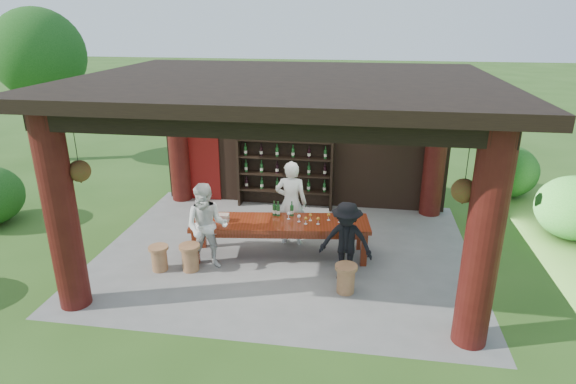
# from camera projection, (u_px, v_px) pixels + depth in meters

# --- Properties ---
(ground) EXTENTS (90.00, 90.00, 0.00)m
(ground) POSITION_uv_depth(u_px,v_px,m) (285.00, 251.00, 9.83)
(ground) COLOR #2D5119
(ground) RESTS_ON ground
(pavilion) EXTENTS (7.50, 6.00, 3.60)m
(pavilion) POSITION_uv_depth(u_px,v_px,m) (288.00, 145.00, 9.49)
(pavilion) COLOR slate
(pavilion) RESTS_ON ground
(wine_shelf) EXTENTS (2.37, 0.36, 2.08)m
(wine_shelf) POSITION_uv_depth(u_px,v_px,m) (285.00, 167.00, 11.79)
(wine_shelf) COLOR black
(wine_shelf) RESTS_ON ground
(tasting_table) EXTENTS (3.56, 1.33, 0.75)m
(tasting_table) POSITION_uv_depth(u_px,v_px,m) (280.00, 227.00, 9.44)
(tasting_table) COLOR #591F0C
(tasting_table) RESTS_ON ground
(stool_near_left) EXTENTS (0.39, 0.39, 0.52)m
(stool_near_left) POSITION_uv_depth(u_px,v_px,m) (190.00, 257.00, 9.02)
(stool_near_left) COLOR brown
(stool_near_left) RESTS_ON ground
(stool_near_right) EXTENTS (0.39, 0.39, 0.52)m
(stool_near_right) POSITION_uv_depth(u_px,v_px,m) (346.00, 278.00, 8.30)
(stool_near_right) COLOR brown
(stool_near_right) RESTS_ON ground
(stool_far_left) EXTENTS (0.37, 0.37, 0.49)m
(stool_far_left) POSITION_uv_depth(u_px,v_px,m) (159.00, 257.00, 9.03)
(stool_far_left) COLOR brown
(stool_far_left) RESTS_ON ground
(host) EXTENTS (0.65, 0.43, 1.79)m
(host) POSITION_uv_depth(u_px,v_px,m) (291.00, 203.00, 9.91)
(host) COLOR white
(host) RESTS_ON ground
(guest_woman) EXTENTS (0.88, 0.72, 1.67)m
(guest_woman) POSITION_uv_depth(u_px,v_px,m) (207.00, 227.00, 8.95)
(guest_woman) COLOR silver
(guest_woman) RESTS_ON ground
(guest_man) EXTENTS (1.03, 0.69, 1.49)m
(guest_man) POSITION_uv_depth(u_px,v_px,m) (346.00, 241.00, 8.58)
(guest_man) COLOR black
(guest_man) RESTS_ON ground
(table_bottles) EXTENTS (0.43, 0.13, 0.31)m
(table_bottles) POSITION_uv_depth(u_px,v_px,m) (281.00, 208.00, 9.62)
(table_bottles) COLOR #194C1E
(table_bottles) RESTS_ON tasting_table
(table_glasses) EXTENTS (1.07, 0.32, 0.15)m
(table_glasses) POSITION_uv_depth(u_px,v_px,m) (313.00, 218.00, 9.36)
(table_glasses) COLOR silver
(table_glasses) RESTS_ON tasting_table
(napkin_basket) EXTENTS (0.28, 0.21, 0.14)m
(napkin_basket) POSITION_uv_depth(u_px,v_px,m) (222.00, 218.00, 9.39)
(napkin_basket) COLOR #BF6672
(napkin_basket) RESTS_ON tasting_table
(shrubs) EXTENTS (16.60, 8.57, 1.36)m
(shrubs) POSITION_uv_depth(u_px,v_px,m) (391.00, 215.00, 10.18)
(shrubs) COLOR #194C14
(shrubs) RESTS_ON ground
(trees) EXTENTS (21.91, 10.73, 4.80)m
(trees) POSITION_uv_depth(u_px,v_px,m) (477.00, 77.00, 9.66)
(trees) COLOR #3F2819
(trees) RESTS_ON ground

